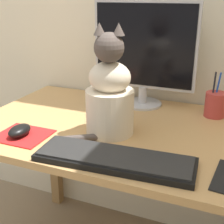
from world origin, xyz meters
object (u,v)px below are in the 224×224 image
(cat, at_px, (109,95))
(pen_cup, at_px, (215,104))
(monitor, at_px, (144,52))
(computer_mouse_left, at_px, (20,131))
(keyboard, at_px, (115,159))

(cat, relative_size, pen_cup, 2.12)
(monitor, distance_m, computer_mouse_left, 0.60)
(keyboard, xyz_separation_m, computer_mouse_left, (-0.37, 0.04, 0.01))
(monitor, bearing_deg, keyboard, -81.87)
(keyboard, xyz_separation_m, pen_cup, (0.24, 0.49, 0.04))
(computer_mouse_left, bearing_deg, keyboard, -5.68)
(monitor, xyz_separation_m, computer_mouse_left, (-0.29, -0.48, -0.21))
(keyboard, distance_m, cat, 0.24)
(computer_mouse_left, bearing_deg, monitor, 58.25)
(keyboard, height_order, cat, cat)
(pen_cup, bearing_deg, keyboard, -115.73)
(computer_mouse_left, xyz_separation_m, pen_cup, (0.60, 0.45, 0.03))
(monitor, relative_size, pen_cup, 2.46)
(monitor, xyz_separation_m, keyboard, (0.07, -0.51, -0.22))
(monitor, relative_size, keyboard, 0.92)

